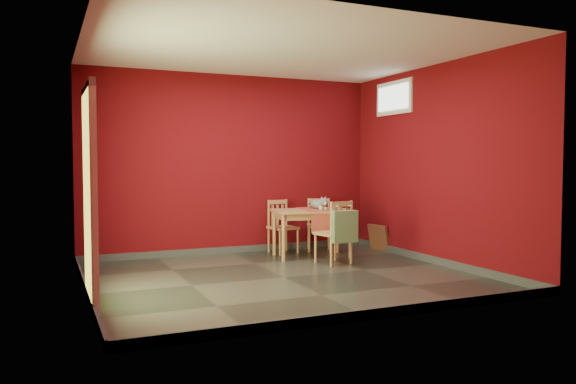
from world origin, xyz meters
name	(u,v)px	position (x,y,z in m)	size (l,w,h in m)	color
ground	(284,277)	(0.00, 0.00, 0.00)	(4.50, 4.50, 0.00)	#2D342D
room_shell	(284,273)	(0.00, 0.00, 0.05)	(4.50, 4.50, 4.50)	#610A10
doorway	(88,189)	(-2.23, -0.40, 1.12)	(0.06, 1.01, 2.13)	#B7D838
window	(394,98)	(2.23, 1.00, 2.35)	(0.05, 0.90, 0.50)	white
outlet_plate	(326,229)	(1.60, 1.99, 0.30)	(0.08, 0.01, 0.12)	silver
dining_table	(312,215)	(0.97, 1.21, 0.61)	(1.19, 0.80, 0.69)	tan
table_runner	(315,213)	(0.97, 1.11, 0.64)	(0.39, 0.68, 0.32)	#B54935
chair_far_left	(282,226)	(0.71, 1.74, 0.41)	(0.43, 0.43, 0.81)	tan
chair_far_right	(319,224)	(1.35, 1.73, 0.41)	(0.50, 0.50, 0.81)	tan
chair_near	(335,232)	(0.99, 0.55, 0.44)	(0.47, 0.47, 0.86)	tan
tote_bag	(344,226)	(1.02, 0.34, 0.53)	(0.36, 0.20, 0.49)	#648655
cat	(318,202)	(1.07, 1.21, 0.80)	(0.21, 0.41, 0.20)	slate
picture_frame	(379,238)	(2.19, 1.32, 0.20)	(0.20, 0.42, 0.40)	brown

